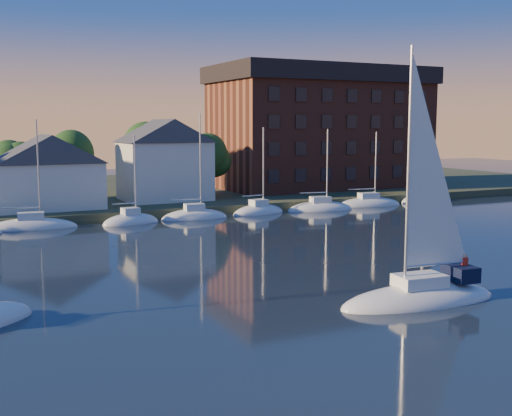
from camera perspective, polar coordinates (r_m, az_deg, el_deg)
ground at (r=25.23m, az=19.20°, el=-16.75°), size 260.00×260.00×0.00m
shoreline_land at (r=92.96m, az=-15.90°, el=0.89°), size 160.00×50.00×2.00m
wooden_dock at (r=70.65m, az=-12.44°, el=-1.00°), size 120.00×3.00×1.00m
clubhouse_centre at (r=73.83m, az=-18.03°, el=3.18°), size 11.55×8.40×8.08m
clubhouse_east at (r=78.97m, az=-8.16°, el=4.35°), size 10.50×8.40×9.80m
condo_block at (r=95.44m, az=5.73°, el=7.19°), size 31.00×17.00×17.40m
tree_line at (r=81.13m, az=-13.11°, el=5.14°), size 93.40×5.40×8.90m
moored_fleet at (r=67.76m, az=-11.82°, el=-1.25°), size 87.50×2.40×12.05m
hero_sailboat at (r=38.28m, az=14.51°, el=-7.21°), size 10.36×4.19×15.51m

